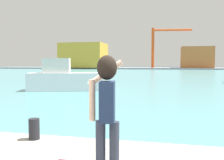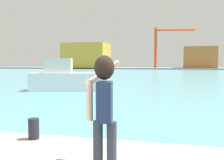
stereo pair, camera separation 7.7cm
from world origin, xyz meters
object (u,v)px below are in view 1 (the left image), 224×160
object	(u,v)px
person_photographer	(107,104)
warehouse_left	(84,55)
boat_moored	(65,79)
port_crane	(159,42)
warehouse_right	(197,57)
harbor_bollard	(34,129)

from	to	relation	value
person_photographer	warehouse_left	size ratio (longest dim) A/B	0.11
boat_moored	port_crane	bearing A→B (deg)	69.66
person_photographer	warehouse_right	world-z (taller)	warehouse_right
harbor_bollard	port_crane	xyz separation A→B (m)	(-1.53, 88.08, 8.76)
harbor_bollard	port_crane	size ratio (longest dim) A/B	0.03
warehouse_right	port_crane	distance (m)	13.93
warehouse_right	port_crane	size ratio (longest dim) A/B	0.74
warehouse_right	port_crane	bearing A→B (deg)	-178.49
port_crane	warehouse_left	bearing A→B (deg)	-174.59
warehouse_left	warehouse_right	size ratio (longest dim) A/B	1.50
boat_moored	port_crane	size ratio (longest dim) A/B	0.43
warehouse_left	warehouse_right	world-z (taller)	warehouse_left
warehouse_left	port_crane	world-z (taller)	port_crane
boat_moored	warehouse_right	world-z (taller)	warehouse_right
warehouse_right	port_crane	xyz separation A→B (m)	(-12.83, -0.34, 5.43)
port_crane	person_photographer	bearing A→B (deg)	-87.76
warehouse_right	harbor_bollard	bearing A→B (deg)	-97.28
boat_moored	warehouse_left	xyz separation A→B (m)	(-23.61, 71.95, 3.97)
harbor_bollard	port_crane	distance (m)	88.53
person_photographer	port_crane	size ratio (longest dim) A/B	0.12
harbor_bollard	boat_moored	xyz separation A→B (m)	(-5.18, 13.55, 0.20)
warehouse_left	warehouse_right	xyz separation A→B (m)	(40.09, 2.92, -0.84)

